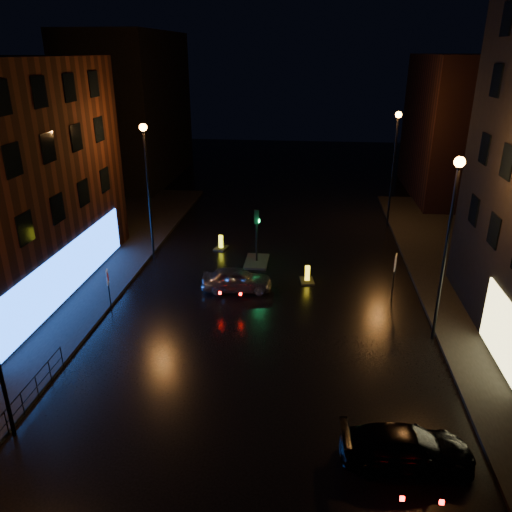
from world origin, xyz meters
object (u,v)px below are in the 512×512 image
object	(u,v)px
bollard_near	(307,278)
road_sign_left	(108,281)
dark_sedan	(407,448)
traffic_signal	(257,255)
silver_hatchback	(237,279)
road_sign_right	(395,266)
bollard_far	(221,246)

from	to	relation	value
bollard_near	road_sign_left	world-z (taller)	road_sign_left
dark_sedan	traffic_signal	bearing A→B (deg)	18.84
silver_hatchback	bollard_near	world-z (taller)	silver_hatchback
silver_hatchback	road_sign_right	size ratio (longest dim) A/B	1.53
road_sign_right	dark_sedan	bearing A→B (deg)	99.29
dark_sedan	bollard_near	distance (m)	13.72
dark_sedan	road_sign_left	distance (m)	15.94
silver_hatchback	road_sign_right	xyz separation A→B (m)	(8.34, -0.06, 1.22)
traffic_signal	road_sign_right	distance (m)	8.81
traffic_signal	road_sign_left	xyz separation A→B (m)	(-6.70, -6.96, 1.13)
dark_sedan	bollard_near	xyz separation A→B (m)	(-3.36, 13.30, -0.40)
traffic_signal	dark_sedan	bearing A→B (deg)	-67.47
road_sign_left	road_sign_right	world-z (taller)	road_sign_right
silver_hatchback	bollard_near	xyz separation A→B (m)	(3.83, 1.54, -0.44)
traffic_signal	bollard_near	world-z (taller)	traffic_signal
bollard_near	dark_sedan	bearing A→B (deg)	-84.96
bollard_near	road_sign_right	world-z (taller)	road_sign_right
road_sign_right	road_sign_left	bearing A→B (deg)	26.28
bollard_far	road_sign_right	xyz separation A→B (m)	(10.32, -6.11, 1.67)
silver_hatchback	road_sign_right	distance (m)	8.43
traffic_signal	road_sign_left	world-z (taller)	traffic_signal
silver_hatchback	road_sign_left	distance (m)	6.80
traffic_signal	road_sign_left	distance (m)	9.72
traffic_signal	road_sign_right	size ratio (longest dim) A/B	1.38
dark_sedan	road_sign_right	world-z (taller)	road_sign_right
road_sign_left	road_sign_right	distance (m)	14.68
bollard_near	bollard_far	xyz separation A→B (m)	(-5.80, 4.51, -0.01)
traffic_signal	bollard_far	xyz separation A→B (m)	(-2.62, 2.04, -0.29)
road_sign_left	silver_hatchback	bearing A→B (deg)	8.32
silver_hatchback	dark_sedan	size ratio (longest dim) A/B	0.91
dark_sedan	road_sign_right	bearing A→B (deg)	-9.32
bollard_far	dark_sedan	bearing A→B (deg)	-49.73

